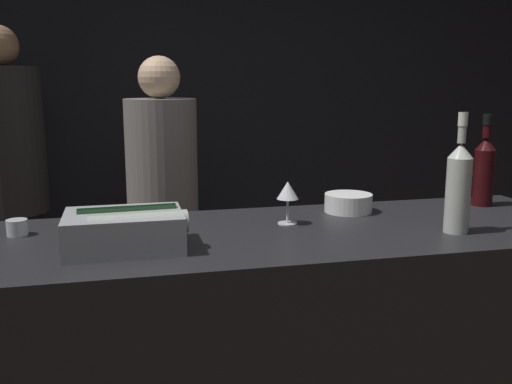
{
  "coord_description": "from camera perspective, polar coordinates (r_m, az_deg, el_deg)",
  "views": [
    {
      "loc": [
        -0.41,
        -1.32,
        1.54
      ],
      "look_at": [
        0.0,
        0.37,
        1.2
      ],
      "focal_mm": 40.0,
      "sensor_mm": 36.0,
      "label": 1
    }
  ],
  "objects": [
    {
      "name": "person_blond_tee",
      "position": [
        3.33,
        -23.47,
        0.99
      ],
      "size": [
        0.4,
        0.4,
        1.83
      ],
      "rotation": [
        0.0,
        0.0,
        0.01
      ],
      "color": "black",
      "rests_on": "ground_plane"
    },
    {
      "name": "person_in_hoodie",
      "position": [
        2.98,
        -9.27,
        -1.07
      ],
      "size": [
        0.36,
        0.36,
        1.67
      ],
      "rotation": [
        0.0,
        0.0,
        2.93
      ],
      "color": "black",
      "rests_on": "ground_plane"
    },
    {
      "name": "bowl_white",
      "position": [
        2.06,
        9.22,
        -1.02
      ],
      "size": [
        0.17,
        0.17,
        0.07
      ],
      "color": "white",
      "rests_on": "bar_counter"
    },
    {
      "name": "white_wine_bottle",
      "position": [
        1.84,
        19.6,
        0.67
      ],
      "size": [
        0.08,
        0.08,
        0.37
      ],
      "color": "#B2B7AD",
      "rests_on": "bar_counter"
    },
    {
      "name": "candle_votive",
      "position": [
        1.87,
        -22.78,
        -3.28
      ],
      "size": [
        0.06,
        0.06,
        0.05
      ],
      "color": "silver",
      "rests_on": "bar_counter"
    },
    {
      "name": "red_wine_bottle_black_foil",
      "position": [
        2.29,
        21.86,
        2.25
      ],
      "size": [
        0.08,
        0.08,
        0.34
      ],
      "color": "black",
      "rests_on": "bar_counter"
    },
    {
      "name": "wine_glass",
      "position": [
        1.85,
        3.19,
        -0.03
      ],
      "size": [
        0.07,
        0.07,
        0.14
      ],
      "color": "silver",
      "rests_on": "bar_counter"
    },
    {
      "name": "wall_back_chalkboard",
      "position": [
        3.73,
        -7.32,
        8.66
      ],
      "size": [
        6.4,
        0.06,
        2.8
      ],
      "color": "black",
      "rests_on": "ground_plane"
    },
    {
      "name": "ice_bin_with_bottles",
      "position": [
        1.62,
        -12.85,
        -3.57
      ],
      "size": [
        0.33,
        0.23,
        0.11
      ],
      "color": "#9EA0A5",
      "rests_on": "bar_counter"
    }
  ]
}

